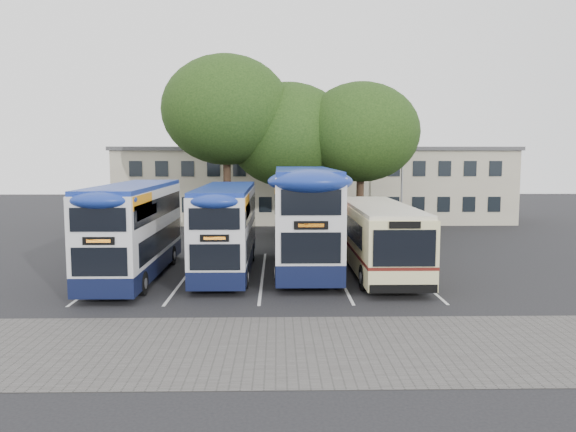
% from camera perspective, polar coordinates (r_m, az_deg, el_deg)
% --- Properties ---
extents(ground, '(120.00, 120.00, 0.00)m').
position_cam_1_polar(ground, '(21.57, 7.19, -8.67)').
color(ground, black).
rests_on(ground, ground).
extents(paving_strip, '(40.00, 6.00, 0.01)m').
position_cam_1_polar(paving_strip, '(16.60, 2.70, -13.18)').
color(paving_strip, '#595654').
rests_on(paving_strip, ground).
extents(bay_lines, '(14.12, 11.00, 0.01)m').
position_cam_1_polar(bay_lines, '(26.22, -2.59, -5.95)').
color(bay_lines, silver).
rests_on(bay_lines, ground).
extents(depot_building, '(32.40, 8.40, 6.20)m').
position_cam_1_polar(depot_building, '(47.77, 2.59, 3.33)').
color(depot_building, '#ADA28C').
rests_on(depot_building, ground).
extents(lamp_post, '(0.25, 1.05, 9.06)m').
position_cam_1_polar(lamp_post, '(41.60, 11.55, 5.45)').
color(lamp_post, gray).
rests_on(lamp_post, ground).
extents(tree_left, '(8.49, 8.49, 12.10)m').
position_cam_1_polar(tree_left, '(37.77, -6.28, 10.62)').
color(tree_left, black).
rests_on(tree_left, ground).
extents(tree_mid, '(8.38, 8.38, 10.46)m').
position_cam_1_polar(tree_mid, '(38.71, 0.06, 8.20)').
color(tree_mid, black).
rests_on(tree_mid, ground).
extents(tree_right, '(7.74, 7.74, 10.34)m').
position_cam_1_polar(tree_right, '(37.81, 7.42, 8.43)').
color(tree_right, black).
rests_on(tree_right, ground).
extents(bus_dd_left, '(2.46, 10.14, 4.22)m').
position_cam_1_polar(bus_dd_left, '(26.18, -15.31, -1.03)').
color(bus_dd_left, black).
rests_on(bus_dd_left, ground).
extents(bus_dd_mid, '(2.37, 9.78, 4.07)m').
position_cam_1_polar(bus_dd_mid, '(26.50, -6.28, -0.94)').
color(bus_dd_mid, black).
rests_on(bus_dd_mid, ground).
extents(bus_dd_right, '(2.83, 11.69, 4.87)m').
position_cam_1_polar(bus_dd_right, '(27.53, 1.63, 0.28)').
color(bus_dd_right, black).
rests_on(bus_dd_right, ground).
extents(bus_single, '(2.75, 10.80, 3.22)m').
position_cam_1_polar(bus_single, '(26.86, 9.15, -1.79)').
color(bus_single, beige).
rests_on(bus_single, ground).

